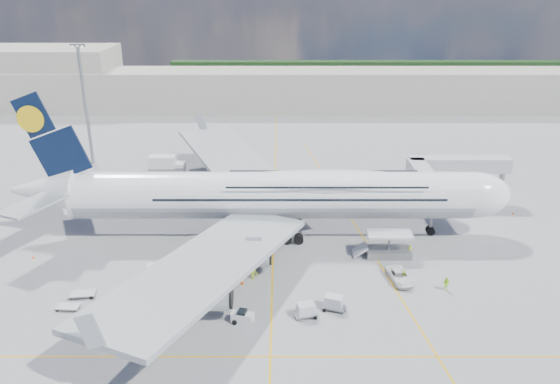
{
  "coord_description": "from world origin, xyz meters",
  "views": [
    {
      "loc": [
        1.08,
        -68.35,
        38.81
      ],
      "look_at": [
        1.04,
        8.0,
        8.07
      ],
      "focal_mm": 35.0,
      "sensor_mm": 36.0,
      "label": 1
    }
  ],
  "objects_px": {
    "crew_tug": "(253,273)",
    "dolly_nose_far": "(306,310)",
    "cone_tail": "(33,257)",
    "catering_truck_inner": "(243,191)",
    "cone_wing_left_outer": "(235,167)",
    "light_mast": "(85,104)",
    "dolly_back": "(82,294)",
    "service_van": "(400,276)",
    "baggage_tug": "(242,317)",
    "cone_wing_right_inner": "(242,282)",
    "dolly_row_c": "(240,261)",
    "cone_wing_left_inner": "(196,191)",
    "jet_bridge": "(445,171)",
    "dolly_row_a": "(68,307)",
    "dolly_nose_near": "(334,302)",
    "catering_truck_outer": "(167,167)",
    "cone_wing_right_outer": "(150,291)",
    "dolly_row_b": "(155,271)",
    "crew_nose": "(410,251)",
    "cargo_loader": "(387,248)",
    "crew_wing": "(174,274)",
    "airliner": "(275,194)",
    "crew_van": "(403,276)",
    "crew_loader": "(446,284)",
    "cone_nose": "(513,213)"
  },
  "relations": [
    {
      "from": "crew_tug",
      "to": "dolly_nose_far",
      "type": "bearing_deg",
      "value": -54.73
    },
    {
      "from": "dolly_nose_far",
      "to": "cone_tail",
      "type": "relative_size",
      "value": 6.46
    },
    {
      "from": "catering_truck_inner",
      "to": "cone_wing_left_outer",
      "type": "bearing_deg",
      "value": 100.33
    },
    {
      "from": "light_mast",
      "to": "dolly_back",
      "type": "bearing_deg",
      "value": -73.67
    },
    {
      "from": "dolly_back",
      "to": "cone_tail",
      "type": "relative_size",
      "value": 7.11
    },
    {
      "from": "dolly_nose_far",
      "to": "service_van",
      "type": "relative_size",
      "value": 0.58
    },
    {
      "from": "baggage_tug",
      "to": "cone_wing_right_inner",
      "type": "xyz_separation_m",
      "value": [
        -0.6,
        8.62,
        -0.43
      ]
    },
    {
      "from": "dolly_row_c",
      "to": "crew_tug",
      "type": "xyz_separation_m",
      "value": [
        2.06,
        -4.45,
        0.63
      ]
    },
    {
      "from": "dolly_nose_far",
      "to": "cone_wing_left_inner",
      "type": "distance_m",
      "value": 44.5
    },
    {
      "from": "jet_bridge",
      "to": "dolly_back",
      "type": "xyz_separation_m",
      "value": [
        -54.26,
        -29.02,
        -6.48
      ]
    },
    {
      "from": "cone_wing_left_outer",
      "to": "cone_wing_right_inner",
      "type": "relative_size",
      "value": 0.94
    },
    {
      "from": "jet_bridge",
      "to": "dolly_row_a",
      "type": "bearing_deg",
      "value": -149.97
    },
    {
      "from": "dolly_nose_far",
      "to": "dolly_nose_near",
      "type": "relative_size",
      "value": 0.94
    },
    {
      "from": "light_mast",
      "to": "cone_tail",
      "type": "distance_m",
      "value": 45.16
    },
    {
      "from": "catering_truck_outer",
      "to": "cone_wing_right_outer",
      "type": "bearing_deg",
      "value": -81.51
    },
    {
      "from": "dolly_nose_far",
      "to": "dolly_row_b",
      "type": "bearing_deg",
      "value": 140.29
    },
    {
      "from": "catering_truck_outer",
      "to": "crew_nose",
      "type": "height_order",
      "value": "catering_truck_outer"
    },
    {
      "from": "jet_bridge",
      "to": "dolly_nose_near",
      "type": "bearing_deg",
      "value": -124.7
    },
    {
      "from": "dolly_row_c",
      "to": "catering_truck_inner",
      "type": "xyz_separation_m",
      "value": [
        -0.97,
        23.24,
        1.54
      ]
    },
    {
      "from": "dolly_row_a",
      "to": "cargo_loader",
      "type": "bearing_deg",
      "value": 21.1
    },
    {
      "from": "cargo_loader",
      "to": "cone_wing_left_outer",
      "type": "relative_size",
      "value": 14.77
    },
    {
      "from": "dolly_back",
      "to": "cone_tail",
      "type": "xyz_separation_m",
      "value": [
        -10.63,
        10.11,
        -0.14
      ]
    },
    {
      "from": "dolly_row_c",
      "to": "service_van",
      "type": "height_order",
      "value": "service_van"
    },
    {
      "from": "light_mast",
      "to": "cone_wing_right_outer",
      "type": "distance_m",
      "value": 58.92
    },
    {
      "from": "light_mast",
      "to": "crew_tug",
      "type": "distance_m",
      "value": 62.63
    },
    {
      "from": "dolly_nose_far",
      "to": "cone_wing_left_outer",
      "type": "bearing_deg",
      "value": 87.83
    },
    {
      "from": "dolly_nose_near",
      "to": "crew_tug",
      "type": "xyz_separation_m",
      "value": [
        -10.35,
        7.23,
        -0.03
      ]
    },
    {
      "from": "dolly_row_b",
      "to": "cone_tail",
      "type": "bearing_deg",
      "value": 174.07
    },
    {
      "from": "dolly_row_c",
      "to": "dolly_row_b",
      "type": "bearing_deg",
      "value": -164.83
    },
    {
      "from": "dolly_row_a",
      "to": "cone_wing_left_outer",
      "type": "height_order",
      "value": "cone_wing_left_outer"
    },
    {
      "from": "service_van",
      "to": "crew_wing",
      "type": "bearing_deg",
      "value": 168.73
    },
    {
      "from": "cone_wing_left_inner",
      "to": "cone_wing_left_outer",
      "type": "height_order",
      "value": "cone_wing_left_outer"
    },
    {
      "from": "service_van",
      "to": "jet_bridge",
      "type": "bearing_deg",
      "value": 53.11
    },
    {
      "from": "airliner",
      "to": "crew_van",
      "type": "bearing_deg",
      "value": -39.17
    },
    {
      "from": "dolly_row_c",
      "to": "crew_loader",
      "type": "height_order",
      "value": "crew_loader"
    },
    {
      "from": "dolly_row_b",
      "to": "dolly_nose_far",
      "type": "height_order",
      "value": "dolly_row_b"
    },
    {
      "from": "crew_wing",
      "to": "crew_nose",
      "type": "bearing_deg",
      "value": -74.72
    },
    {
      "from": "light_mast",
      "to": "crew_nose",
      "type": "xyz_separation_m",
      "value": [
        60.2,
        -42.21,
        -12.34
      ]
    },
    {
      "from": "dolly_back",
      "to": "dolly_row_a",
      "type": "bearing_deg",
      "value": -113.48
    },
    {
      "from": "cone_wing_right_outer",
      "to": "cone_nose",
      "type": "bearing_deg",
      "value": 23.46
    },
    {
      "from": "crew_van",
      "to": "cone_nose",
      "type": "bearing_deg",
      "value": -63.53
    },
    {
      "from": "crew_loader",
      "to": "crew_tug",
      "type": "relative_size",
      "value": 0.98
    },
    {
      "from": "catering_truck_outer",
      "to": "cone_tail",
      "type": "xyz_separation_m",
      "value": [
        -12.96,
        -34.73,
        -1.8
      ]
    },
    {
      "from": "crew_tug",
      "to": "crew_loader",
      "type": "bearing_deg",
      "value": -9.12
    },
    {
      "from": "cone_wing_right_outer",
      "to": "catering_truck_inner",
      "type": "bearing_deg",
      "value": 71.79
    },
    {
      "from": "crew_van",
      "to": "dolly_row_b",
      "type": "bearing_deg",
      "value": 72.33
    },
    {
      "from": "baggage_tug",
      "to": "crew_wing",
      "type": "xyz_separation_m",
      "value": [
        -9.99,
        9.81,
        0.16
      ]
    },
    {
      "from": "crew_van",
      "to": "cone_wing_left_outer",
      "type": "height_order",
      "value": "crew_van"
    },
    {
      "from": "dolly_row_a",
      "to": "dolly_nose_near",
      "type": "height_order",
      "value": "dolly_nose_near"
    },
    {
      "from": "dolly_back",
      "to": "baggage_tug",
      "type": "distance_m",
      "value": 21.76
    }
  ]
}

